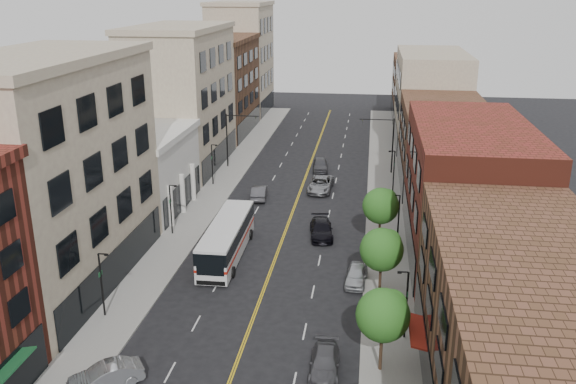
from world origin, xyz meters
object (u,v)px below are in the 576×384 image
at_px(car_angle_b, 106,376).
at_px(car_lane_b, 320,184).
at_px(car_lane_behind, 259,192).
at_px(car_lane_a, 321,229).
at_px(car_parked_far, 356,275).
at_px(city_bus, 227,237).
at_px(car_lane_c, 320,164).
at_px(car_parked_mid, 325,363).

xyz_separation_m(car_angle_b, car_lane_b, (9.78, 39.57, 0.08)).
height_order(car_angle_b, car_lane_behind, car_lane_behind).
height_order(car_angle_b, car_lane_a, car_lane_a).
relative_size(car_angle_b, car_parked_far, 1.06).
xyz_separation_m(city_bus, car_lane_a, (8.10, 5.81, -1.12)).
xyz_separation_m(car_angle_b, car_lane_c, (9.03, 48.09, 0.08)).
xyz_separation_m(car_parked_far, car_lane_behind, (-11.79, 19.79, 0.05)).
height_order(city_bus, car_angle_b, city_bus).
bearing_deg(car_lane_c, car_lane_behind, -121.22).
bearing_deg(car_parked_mid, car_lane_c, 94.40).
distance_m(car_lane_a, car_lane_b, 14.15).
height_order(city_bus, car_parked_mid, city_bus).
xyz_separation_m(car_parked_mid, car_lane_c, (-4.17, 44.78, 0.16)).
distance_m(city_bus, car_angle_b, 19.93).
height_order(car_angle_b, car_lane_b, car_lane_b).
relative_size(car_lane_a, car_lane_c, 1.09).
relative_size(car_parked_far, car_lane_c, 0.88).
relative_size(city_bus, car_lane_b, 2.13).
xyz_separation_m(city_bus, car_lane_c, (6.04, 28.42, -1.06)).
relative_size(car_angle_b, car_lane_a, 0.86).
height_order(car_lane_behind, car_lane_c, car_lane_c).
distance_m(city_bus, car_lane_a, 10.03).
bearing_deg(car_angle_b, car_lane_a, 120.92).
bearing_deg(car_lane_behind, car_parked_far, 115.41).
bearing_deg(car_lane_a, car_parked_far, -76.47).
distance_m(car_parked_far, car_lane_a, 10.22).
distance_m(car_parked_far, car_lane_behind, 23.04).
height_order(car_angle_b, car_parked_mid, car_angle_b).
xyz_separation_m(car_parked_mid, car_lane_b, (-3.42, 36.26, 0.17)).
bearing_deg(car_lane_b, city_bus, -106.01).
relative_size(car_angle_b, car_parked_mid, 0.99).
bearing_deg(city_bus, car_parked_far, -18.31).
height_order(city_bus, car_lane_c, city_bus).
height_order(car_parked_mid, car_lane_b, car_lane_b).
xyz_separation_m(car_parked_mid, car_lane_a, (-2.11, 22.17, 0.11)).
bearing_deg(car_angle_b, car_lane_behind, 139.63).
height_order(car_lane_a, car_lane_b, car_lane_b).
bearing_deg(car_lane_c, car_lane_a, -90.01).
bearing_deg(car_lane_b, car_lane_c, 97.90).
height_order(car_parked_mid, car_lane_a, car_lane_a).
bearing_deg(car_lane_b, car_parked_far, -75.17).
height_order(car_parked_far, car_lane_a, car_lane_a).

